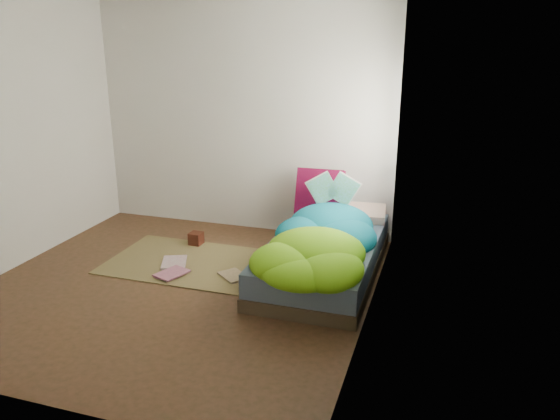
{
  "coord_description": "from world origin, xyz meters",
  "views": [
    {
      "loc": [
        2.29,
        -4.05,
        2.22
      ],
      "look_at": [
        0.77,
        0.75,
        0.59
      ],
      "focal_mm": 35.0,
      "sensor_mm": 36.0,
      "label": 1
    }
  ],
  "objects_px": {
    "pillow_magenta": "(320,193)",
    "floor_book_b": "(164,271)",
    "wooden_box": "(196,238)",
    "floor_book_a": "(162,263)",
    "open_book": "(333,180)",
    "bed": "(324,257)"
  },
  "relations": [
    {
      "from": "pillow_magenta",
      "to": "open_book",
      "type": "height_order",
      "value": "open_book"
    },
    {
      "from": "pillow_magenta",
      "to": "floor_book_a",
      "type": "bearing_deg",
      "value": -144.56
    },
    {
      "from": "bed",
      "to": "open_book",
      "type": "height_order",
      "value": "open_book"
    },
    {
      "from": "bed",
      "to": "wooden_box",
      "type": "relative_size",
      "value": 15.05
    },
    {
      "from": "floor_book_a",
      "to": "floor_book_b",
      "type": "height_order",
      "value": "floor_book_b"
    },
    {
      "from": "wooden_box",
      "to": "floor_book_b",
      "type": "xyz_separation_m",
      "value": [
        0.03,
        -0.77,
        -0.05
      ]
    },
    {
      "from": "floor_book_b",
      "to": "open_book",
      "type": "bearing_deg",
      "value": 53.3
    },
    {
      "from": "open_book",
      "to": "floor_book_a",
      "type": "xyz_separation_m",
      "value": [
        -1.56,
        -0.8,
        -0.79
      ]
    },
    {
      "from": "wooden_box",
      "to": "floor_book_b",
      "type": "distance_m",
      "value": 0.77
    },
    {
      "from": "pillow_magenta",
      "to": "wooden_box",
      "type": "distance_m",
      "value": 1.45
    },
    {
      "from": "wooden_box",
      "to": "floor_book_a",
      "type": "distance_m",
      "value": 0.61
    },
    {
      "from": "pillow_magenta",
      "to": "open_book",
      "type": "relative_size",
      "value": 1.14
    },
    {
      "from": "floor_book_a",
      "to": "open_book",
      "type": "bearing_deg",
      "value": 4.45
    },
    {
      "from": "bed",
      "to": "floor_book_b",
      "type": "distance_m",
      "value": 1.56
    },
    {
      "from": "wooden_box",
      "to": "floor_book_a",
      "type": "height_order",
      "value": "wooden_box"
    },
    {
      "from": "pillow_magenta",
      "to": "floor_book_b",
      "type": "distance_m",
      "value": 1.83
    },
    {
      "from": "open_book",
      "to": "floor_book_b",
      "type": "xyz_separation_m",
      "value": [
        -1.45,
        -0.97,
        -0.79
      ]
    },
    {
      "from": "open_book",
      "to": "floor_book_a",
      "type": "relative_size",
      "value": 1.35
    },
    {
      "from": "bed",
      "to": "floor_book_b",
      "type": "bearing_deg",
      "value": -162.09
    },
    {
      "from": "wooden_box",
      "to": "floor_book_b",
      "type": "bearing_deg",
      "value": -87.86
    },
    {
      "from": "bed",
      "to": "pillow_magenta",
      "type": "distance_m",
      "value": 0.88
    },
    {
      "from": "floor_book_a",
      "to": "pillow_magenta",
      "type": "bearing_deg",
      "value": 14.75
    }
  ]
}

